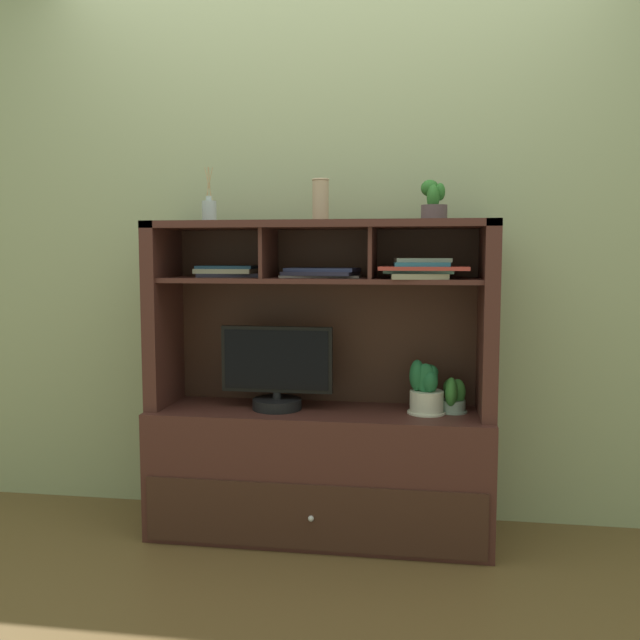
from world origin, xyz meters
The scene contains 12 objects.
floor_plane centered at (0.00, 0.00, -0.01)m, with size 6.00×6.00×0.02m, color brown.
back_wall centered at (0.00, 0.25, 1.40)m, with size 6.00×0.02×2.80m, color #9DAA7F.
media_console centered at (0.00, 0.01, 0.41)m, with size 1.44×0.48×1.34m.
tv_monitor centered at (-0.18, -0.03, 0.70)m, with size 0.48×0.21×0.36m.
potted_orchid centered at (0.45, -0.01, 0.65)m, with size 0.16×0.16×0.22m.
potted_fern centered at (0.56, 0.02, 0.61)m, with size 0.12×0.14×0.15m.
magazine_stack_left centered at (0.42, -0.05, 1.15)m, with size 0.36×0.24×0.08m.
magazine_stack_centre centered at (-0.41, 0.05, 1.13)m, with size 0.29×0.24×0.05m.
magazine_stack_right centered at (0.00, 0.03, 1.13)m, with size 0.34×0.25×0.04m.
diffuser_bottle centered at (-0.47, -0.03, 1.39)m, with size 0.06×0.06×0.23m.
potted_succulent centered at (0.47, 0.01, 1.41)m, with size 0.12×0.12×0.17m.
ceramic_vase centered at (0.00, 0.02, 1.43)m, with size 0.07×0.07×0.18m.
Camera 1 is at (0.43, -2.81, 1.21)m, focal length 38.04 mm.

